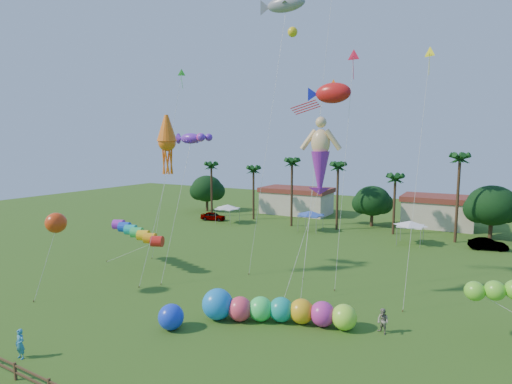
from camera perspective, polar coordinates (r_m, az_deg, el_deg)
The scene contains 21 objects.
ground at distance 26.43m, azimuth -11.59°, elevation -22.17°, with size 160.00×160.00×0.00m, color #285116.
tree_line at distance 62.97m, azimuth 18.35°, elevation -1.25°, with size 69.46×8.91×11.00m.
buildings_row at distance 70.59m, azimuth 13.93°, elevation -2.12°, with size 35.00×7.00×4.00m.
tent_row at distance 58.58m, azimuth 7.59°, elevation -3.05°, with size 31.00×4.00×0.60m.
car_a at distance 67.63m, azimuth -6.16°, elevation -3.45°, with size 1.68×4.19×1.43m, color #4C4C54.
car_b at distance 56.35m, azimuth 30.22°, elevation -6.46°, with size 1.47×4.23×1.39m, color #4C4C54.
spectator_a at distance 29.11m, azimuth -30.64°, elevation -18.18°, with size 0.66×0.43×1.81m, color teal.
spectator_b at distance 29.59m, azimuth 17.67°, elevation -17.19°, with size 0.84×0.66×1.73m, color gray.
caterpillar_inflatable at distance 29.89m, azimuth 2.26°, elevation -16.44°, with size 10.92×5.27×2.27m.
blue_ball at distance 29.49m, azimuth -12.05°, elevation -17.05°, with size 1.78×1.78×1.78m, color blue.
rainbow_tube at distance 41.87m, azimuth -15.93°, elevation -6.47°, with size 9.81×2.56×3.86m.
green_worm at distance 30.15m, azimuth 28.77°, elevation -12.30°, with size 10.59×3.42×4.06m.
orange_ball_kite at distance 36.95m, azimuth -26.67°, elevation -3.96°, with size 2.18×3.02×7.15m.
merman_kite at distance 32.07m, azimuth 9.16°, elevation 4.33°, with size 3.10×5.29×14.36m.
fish_kite at distance 36.38m, azimuth 10.97°, elevation 13.70°, with size 4.99×6.76×18.18m.
shark_kite at distance 45.23m, azimuth 4.30°, elevation 25.21°, with size 5.97×8.17×28.04m.
squid_kite at distance 38.00m, azimuth -12.60°, elevation 6.93°, with size 2.33×4.69×15.55m.
lobster_kite at distance 39.91m, azimuth -9.35°, elevation 7.55°, with size 4.27×6.49×14.06m.
delta_kite_red at distance 37.83m, azimuth 13.71°, elevation 17.79°, with size 1.20×3.25×21.05m.
delta_kite_yellow at distance 36.14m, azimuth 23.48°, elevation 16.88°, with size 1.04×4.78×20.50m.
delta_kite_green at distance 48.52m, azimuth -10.72°, elevation 15.61°, with size 1.31×5.27×21.40m.
Camera 1 is at (15.40, -17.27, 12.76)m, focal length 28.00 mm.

